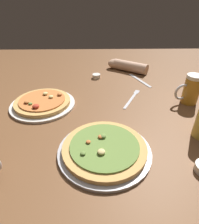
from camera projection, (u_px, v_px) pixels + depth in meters
The scene contains 8 objects.
ground_plane at pixel (100, 118), 0.89m from camera, with size 2.40×2.40×0.03m, color brown.
pizza_plate_near at pixel (104, 149), 0.67m from camera, with size 0.33×0.33×0.05m.
pizza_plate_far at pixel (43, 103), 0.95m from camera, with size 0.32×0.32×0.05m.
beer_mug_pale at pixel (191, 90), 0.95m from camera, with size 0.13×0.08×0.15m.
ramekin_sauce at pixel (96, 76), 1.25m from camera, with size 0.05×0.05×0.03m, color silver.
fork_left at pixel (132, 98), 1.02m from camera, with size 0.12×0.21×0.01m.
knife_right at pixel (139, 80), 1.23m from camera, with size 0.11×0.23×0.01m.
diner_arm at pixel (126, 66), 1.36m from camera, with size 0.28×0.21×0.07m.
Camera 1 is at (-0.02, -0.73, 0.49)m, focal length 30.31 mm.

